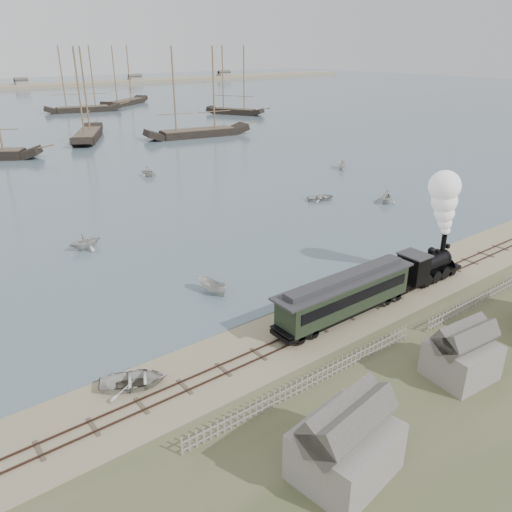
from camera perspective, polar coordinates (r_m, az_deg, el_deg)
ground at (r=41.21m, az=6.37°, el=-6.54°), size 600.00×600.00×0.00m
rail_track at (r=39.99m, az=8.35°, el=-7.59°), size 120.00×1.80×0.16m
picket_fence_west at (r=33.24m, az=6.47°, el=-14.69°), size 19.00×0.10×1.20m
picket_fence_east at (r=46.46m, az=24.28°, el=-5.01°), size 15.00×0.10×1.20m
shed_left at (r=28.28m, az=9.92°, el=-23.18°), size 5.00×4.00×4.10m
shed_mid at (r=36.53m, az=22.10°, el=-12.59°), size 4.00×3.50×3.60m
locomotive at (r=48.23m, az=20.34°, el=2.51°), size 7.83×2.92×9.76m
passenger_coach at (r=40.07m, az=10.17°, el=-4.32°), size 13.51×2.60×3.28m
beached_dinghy at (r=33.79m, az=-13.79°, el=-13.63°), size 4.57×5.19×0.89m
rowboat_1 at (r=56.08m, az=-18.96°, el=1.63°), size 3.16×3.59×1.78m
rowboat_2 at (r=43.93m, az=-5.07°, el=-3.50°), size 3.41×2.00×1.24m
rowboat_3 at (r=70.89m, az=7.47°, el=6.67°), size 3.95×4.65×0.82m
rowboat_4 at (r=71.28m, az=14.67°, el=6.58°), size 4.02×4.20×1.72m
rowboat_5 at (r=89.91m, az=9.74°, el=10.19°), size 3.29×3.13×1.27m
rowboat_7 at (r=85.19m, az=-12.25°, el=9.42°), size 3.82×3.54×1.66m
schooner_3 at (r=122.37m, az=-19.21°, el=17.11°), size 14.96×22.19×20.00m
schooner_4 at (r=120.76m, az=-6.86°, el=18.09°), size 25.75×9.72×20.00m
schooner_5 at (r=160.04m, az=-2.49°, el=19.42°), size 12.72×18.19×20.00m
schooner_8 at (r=174.93m, az=-19.58°, el=18.52°), size 23.87×10.20×20.00m
schooner_9 at (r=191.43m, az=-14.99°, el=19.32°), size 23.44×19.10×20.00m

